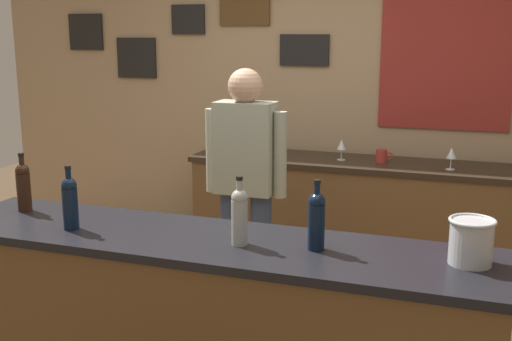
{
  "coord_description": "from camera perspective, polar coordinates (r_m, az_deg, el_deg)",
  "views": [
    {
      "loc": [
        1.12,
        -2.87,
        1.83
      ],
      "look_at": [
        -0.06,
        0.45,
        1.05
      ],
      "focal_mm": 44.11,
      "sensor_mm": 36.0,
      "label": 1
    }
  ],
  "objects": [
    {
      "name": "wine_glass_b",
      "position": [
        4.67,
        7.76,
        2.27
      ],
      "size": [
        0.07,
        0.07,
        0.16
      ],
      "color": "silver",
      "rests_on": "side_counter"
    },
    {
      "name": "wine_glass_c",
      "position": [
        4.51,
        17.3,
        1.44
      ],
      "size": [
        0.07,
        0.07,
        0.16
      ],
      "color": "silver",
      "rests_on": "side_counter"
    },
    {
      "name": "wine_bottle_c",
      "position": [
        2.72,
        -1.5,
        -4.02
      ],
      "size": [
        0.07,
        0.07,
        0.31
      ],
      "color": "#999E99",
      "rests_on": "bar_counter"
    },
    {
      "name": "wine_glass_a",
      "position": [
        4.97,
        -2.36,
        2.99
      ],
      "size": [
        0.07,
        0.07,
        0.16
      ],
      "color": "silver",
      "rests_on": "side_counter"
    },
    {
      "name": "side_counter",
      "position": [
        4.78,
        10.07,
        -4.48
      ],
      "size": [
        2.67,
        0.56,
        0.9
      ],
      "color": "brown",
      "rests_on": "ground_plane"
    },
    {
      "name": "back_wall",
      "position": [
        5.04,
        6.79,
        7.69
      ],
      "size": [
        6.0,
        0.09,
        2.8
      ],
      "color": "tan",
      "rests_on": "ground_plane"
    },
    {
      "name": "wine_bottle_a",
      "position": [
        3.45,
        -20.34,
        -1.28
      ],
      "size": [
        0.07,
        0.07,
        0.31
      ],
      "color": "black",
      "rests_on": "bar_counter"
    },
    {
      "name": "ice_bucket",
      "position": [
        2.65,
        18.93,
        -6.02
      ],
      "size": [
        0.19,
        0.19,
        0.19
      ],
      "color": "#B7BABF",
      "rests_on": "bar_counter"
    },
    {
      "name": "bar_counter",
      "position": [
        3.04,
        -4.46,
        -14.34
      ],
      "size": [
        2.62,
        0.6,
        0.92
      ],
      "color": "brown",
      "rests_on": "ground_plane"
    },
    {
      "name": "wine_bottle_b",
      "position": [
        3.06,
        -16.51,
        -2.69
      ],
      "size": [
        0.07,
        0.07,
        0.31
      ],
      "color": "black",
      "rests_on": "bar_counter"
    },
    {
      "name": "bartender",
      "position": [
        3.86,
        -0.95,
        -0.91
      ],
      "size": [
        0.52,
        0.21,
        1.62
      ],
      "color": "#384766",
      "rests_on": "ground_plane"
    },
    {
      "name": "coffee_mug",
      "position": [
        4.65,
        11.34,
        1.31
      ],
      "size": [
        0.13,
        0.08,
        0.09
      ],
      "color": "#B2332D",
      "rests_on": "side_counter"
    },
    {
      "name": "wine_bottle_d",
      "position": [
        2.68,
        5.51,
        -4.38
      ],
      "size": [
        0.07,
        0.07,
        0.31
      ],
      "color": "black",
      "rests_on": "bar_counter"
    }
  ]
}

